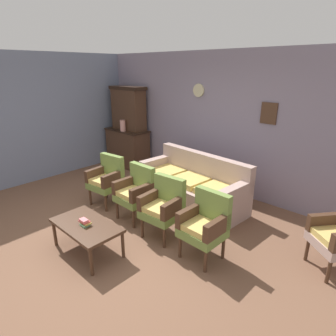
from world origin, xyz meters
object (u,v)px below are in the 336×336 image
object	(u,v)px
side_cabinet	(128,148)
armchair_row_middle	(107,178)
coffee_table	(86,227)
floral_couch	(193,187)
armchair_near_couch_end	(205,223)
armchair_near_cabinet	(136,190)
book_stack_on_table	(85,222)
armchair_by_doorway	(163,205)
vase_on_cabinet	(123,126)

from	to	relation	value
side_cabinet	armchair_row_middle	size ratio (longest dim) A/B	1.28
armchair_row_middle	coffee_table	bearing A→B (deg)	-46.43
floral_couch	coffee_table	size ratio (longest dim) A/B	2.13
floral_couch	armchair_near_couch_end	distance (m)	1.60
armchair_near_couch_end	side_cabinet	bearing A→B (deg)	154.82
armchair_near_cabinet	coffee_table	size ratio (longest dim) A/B	0.90
book_stack_on_table	armchair_row_middle	bearing A→B (deg)	133.40
armchair_near_cabinet	coffee_table	world-z (taller)	armchair_near_cabinet
floral_couch	book_stack_on_table	world-z (taller)	floral_couch
armchair_by_doorway	book_stack_on_table	world-z (taller)	armchair_by_doorway
armchair_row_middle	armchair_near_cabinet	bearing A→B (deg)	0.14
armchair_by_doorway	coffee_table	distance (m)	1.10
armchair_near_cabinet	vase_on_cabinet	bearing A→B (deg)	145.54
floral_couch	coffee_table	bearing A→B (deg)	-93.37
armchair_near_cabinet	armchair_by_doorway	bearing A→B (deg)	-5.71
floral_couch	armchair_near_couch_end	xyz separation A→B (m)	(1.10, -1.14, 0.17)
coffee_table	book_stack_on_table	size ratio (longest dim) A/B	6.02
armchair_by_doorway	armchair_near_couch_end	bearing A→B (deg)	0.16
vase_on_cabinet	book_stack_on_table	size ratio (longest dim) A/B	1.61
vase_on_cabinet	book_stack_on_table	distance (m)	3.54
side_cabinet	armchair_near_cabinet	xyz separation A→B (m)	(2.22, -1.65, 0.03)
floral_couch	coffee_table	distance (m)	2.14
armchair_near_couch_end	armchair_row_middle	bearing A→B (deg)	178.33
vase_on_cabinet	book_stack_on_table	xyz separation A→B (m)	(2.38, -2.56, -0.60)
side_cabinet	floral_couch	world-z (taller)	side_cabinet
vase_on_cabinet	armchair_near_cabinet	xyz separation A→B (m)	(2.15, -1.48, -0.56)
armchair_near_cabinet	armchair_near_couch_end	xyz separation A→B (m)	(1.43, -0.07, 0.00)
armchair_near_cabinet	book_stack_on_table	bearing A→B (deg)	-78.20
armchair_row_middle	armchair_by_doorway	distance (m)	1.48
floral_couch	armchair_row_middle	world-z (taller)	same
armchair_row_middle	book_stack_on_table	distance (m)	1.49
book_stack_on_table	coffee_table	bearing A→B (deg)	125.87
side_cabinet	book_stack_on_table	bearing A→B (deg)	-48.17
floral_couch	book_stack_on_table	bearing A→B (deg)	-92.82
armchair_by_doorway	armchair_row_middle	bearing A→B (deg)	177.42
vase_on_cabinet	coffee_table	xyz separation A→B (m)	(2.36, -2.53, -0.69)
side_cabinet	armchair_near_cabinet	distance (m)	2.76
side_cabinet	coffee_table	bearing A→B (deg)	-48.11
armchair_near_cabinet	armchair_near_couch_end	distance (m)	1.43
vase_on_cabinet	armchair_near_couch_end	bearing A→B (deg)	-23.31
armchair_row_middle	armchair_near_couch_end	world-z (taller)	same
armchair_row_middle	book_stack_on_table	xyz separation A→B (m)	(1.02, -1.08, -0.04)
coffee_table	vase_on_cabinet	bearing A→B (deg)	132.97
armchair_near_cabinet	coffee_table	bearing A→B (deg)	-78.92
floral_couch	armchair_near_cabinet	world-z (taller)	same
armchair_row_middle	armchair_near_couch_end	bearing A→B (deg)	-1.67
side_cabinet	vase_on_cabinet	size ratio (longest dim) A/B	4.32
vase_on_cabinet	book_stack_on_table	world-z (taller)	vase_on_cabinet
side_cabinet	book_stack_on_table	distance (m)	3.66
vase_on_cabinet	coffee_table	world-z (taller)	vase_on_cabinet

